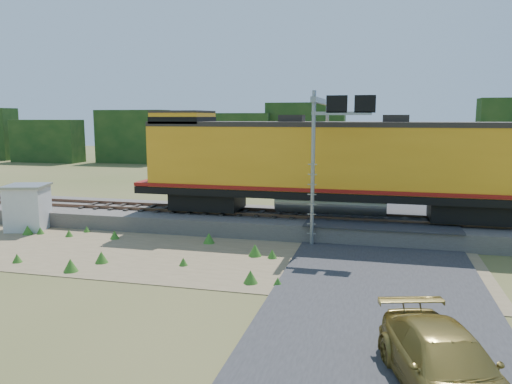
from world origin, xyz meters
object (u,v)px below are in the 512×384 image
(signal_gantry, at_px, (327,129))
(car, at_px, (446,365))
(locomotive, at_px, (325,163))
(shed, at_px, (28,207))

(signal_gantry, relative_size, car, 1.47)
(locomotive, height_order, signal_gantry, signal_gantry)
(locomotive, bearing_deg, shed, -167.92)
(locomotive, height_order, shed, locomotive)
(locomotive, relative_size, shed, 8.10)
(shed, xyz_separation_m, signal_gantry, (14.94, 2.51, 4.01))
(shed, xyz_separation_m, car, (18.97, -11.18, -0.51))
(shed, bearing_deg, signal_gantry, -6.72)
(shed, relative_size, car, 0.52)
(shed, distance_m, signal_gantry, 15.68)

